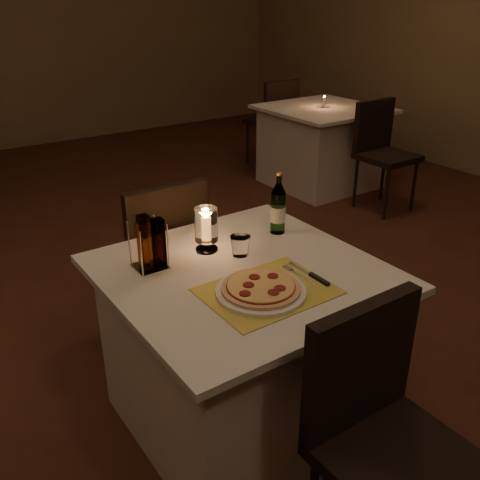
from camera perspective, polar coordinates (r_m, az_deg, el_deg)
floor at (r=2.60m, az=-4.05°, el=-16.41°), size 8.00×10.00×0.02m
main_table at (r=2.24m, az=0.30°, el=-11.53°), size 1.00×1.00×0.74m
chair_near at (r=1.73m, az=14.76°, el=-18.12°), size 0.42×0.42×0.90m
chair_far at (r=2.68m, az=-8.48°, el=-0.86°), size 0.42×0.42×0.90m
placemat at (r=1.90m, az=2.95°, el=-5.46°), size 0.45×0.34×0.00m
plate at (r=1.88m, az=2.22°, el=-5.49°), size 0.32×0.32×0.01m
pizza at (r=1.88m, az=2.24°, el=-5.07°), size 0.28×0.28×0.02m
fork at (r=2.02m, az=6.10°, el=-3.59°), size 0.02×0.18×0.00m
knife at (r=2.00m, az=8.00°, el=-3.91°), size 0.02×0.22×0.01m
tumbler at (r=2.14m, az=0.02°, el=-0.62°), size 0.08×0.08×0.08m
water_bottle at (r=2.32m, az=4.08°, el=3.32°), size 0.07×0.07×0.27m
hurricane_candle at (r=2.16m, az=-3.64°, el=1.49°), size 0.10×0.10×0.18m
cruet_caddy at (r=2.04m, az=-9.63°, el=-0.57°), size 0.12×0.12×0.21m
neighbor_table_right at (r=5.19m, az=8.65°, el=9.86°), size 1.00×1.00×0.74m
neighbor_chair_ra at (r=4.67m, az=14.80°, el=9.85°), size 0.42×0.42×0.90m
neighbor_chair_rb at (r=5.68m, az=3.77°, el=13.19°), size 0.42×0.42×0.90m
neighbor_candle_right at (r=5.10m, az=8.96°, el=14.35°), size 0.03×0.03×0.11m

